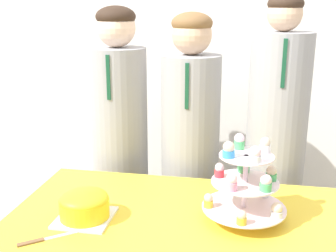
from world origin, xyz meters
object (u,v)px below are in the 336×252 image
at_px(cake_knife, 47,239).
at_px(student_1, 190,165).
at_px(cupcake_stand, 246,181).
at_px(student_0, 120,158).
at_px(round_cake, 84,205).
at_px(student_2, 274,165).

xyz_separation_m(cake_knife, student_1, (0.39, 0.88, -0.03)).
bearing_deg(cake_knife, student_1, 27.99).
distance_m(cupcake_stand, student_0, 0.92).
xyz_separation_m(cake_knife, student_0, (0.01, 0.88, -0.01)).
height_order(round_cake, student_0, student_0).
height_order(cake_knife, student_2, student_2).
xyz_separation_m(student_1, student_2, (0.44, 0.00, 0.03)).
relative_size(round_cake, cupcake_stand, 0.64).
xyz_separation_m(round_cake, student_1, (0.32, 0.71, -0.09)).
bearing_deg(student_1, cake_knife, -114.26).
bearing_deg(cupcake_stand, student_1, 115.90).
xyz_separation_m(round_cake, cake_knife, (-0.08, -0.17, -0.06)).
xyz_separation_m(cupcake_stand, student_1, (-0.29, 0.60, -0.18)).
bearing_deg(student_1, student_0, 180.00).
distance_m(cake_knife, student_0, 0.88).
xyz_separation_m(cupcake_stand, student_0, (-0.68, 0.60, -0.17)).
bearing_deg(student_0, cupcake_stand, -41.44).
distance_m(student_0, student_1, 0.39).
height_order(student_1, student_2, student_2).
relative_size(cake_knife, cupcake_stand, 0.78).
xyz_separation_m(cake_knife, cupcake_stand, (0.68, 0.28, 0.16)).
height_order(student_0, student_2, student_2).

